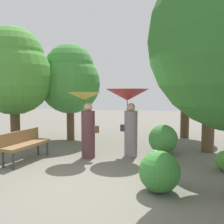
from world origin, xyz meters
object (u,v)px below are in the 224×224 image
at_px(person_right, 128,105).
at_px(tree_mid_left, 13,71).
at_px(path_marker_post, 155,161).
at_px(park_bench, 24,143).
at_px(tree_near_left, 70,79).
at_px(person_left, 86,115).
at_px(tree_mid_right, 211,53).
at_px(tree_near_right, 186,68).

bearing_deg(person_right, tree_mid_left, 90.51).
distance_m(person_right, path_marker_post, 1.95).
xyz_separation_m(park_bench, tree_near_left, (0.08, 3.03, 1.89)).
bearing_deg(tree_mid_left, person_left, -17.23).
distance_m(tree_near_left, tree_mid_right, 5.08).
relative_size(tree_mid_right, path_marker_post, 9.43).
height_order(person_left, tree_near_right, tree_near_right).
xyz_separation_m(person_right, path_marker_post, (0.85, -1.23, -1.25)).
height_order(tree_near_right, path_marker_post, tree_near_right).
height_order(tree_near_right, tree_mid_left, tree_near_right).
xyz_separation_m(person_left, tree_near_left, (-1.45, 2.29, 1.17)).
bearing_deg(tree_near_right, person_left, -127.50).
bearing_deg(park_bench, tree_mid_right, -57.07).
bearing_deg(path_marker_post, tree_mid_right, 56.48).
bearing_deg(tree_mid_left, tree_mid_right, 5.26).
distance_m(tree_mid_right, path_marker_post, 3.97).
relative_size(park_bench, tree_mid_left, 0.38).
distance_m(person_right, tree_mid_right, 3.05).
xyz_separation_m(tree_near_left, tree_mid_left, (-1.50, -1.37, 0.22)).
bearing_deg(person_right, person_left, 118.13).
height_order(park_bench, tree_mid_left, tree_mid_left).
xyz_separation_m(tree_near_left, path_marker_post, (3.44, -3.08, -2.15)).
distance_m(person_left, tree_mid_left, 3.40).
xyz_separation_m(person_left, tree_mid_left, (-2.96, 0.92, 1.39)).
xyz_separation_m(park_bench, tree_mid_right, (5.04, 2.26, 2.59)).
bearing_deg(park_bench, person_right, -57.30).
bearing_deg(tree_near_left, tree_mid_left, -137.71).
bearing_deg(tree_mid_right, person_left, -156.70).
distance_m(tree_near_right, tree_mid_left, 6.61).
bearing_deg(tree_mid_left, path_marker_post, -19.03).
xyz_separation_m(person_left, path_marker_post, (1.99, -0.79, -0.99)).
relative_size(tree_near_right, path_marker_post, 8.38).
relative_size(person_right, tree_near_right, 0.47).
distance_m(person_left, tree_mid_right, 4.25).
relative_size(tree_mid_left, tree_mid_right, 0.87).
relative_size(person_left, path_marker_post, 3.74).
bearing_deg(tree_mid_left, tree_near_right, 26.40).
relative_size(park_bench, tree_mid_right, 0.33).
height_order(tree_mid_left, tree_mid_right, tree_mid_right).
xyz_separation_m(tree_near_right, tree_mid_right, (0.56, -2.34, 0.24)).
distance_m(person_right, tree_near_right, 4.10).
height_order(person_right, tree_mid_right, tree_mid_right).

